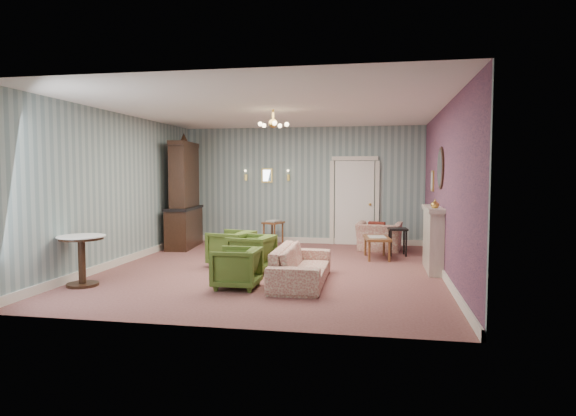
% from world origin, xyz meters
% --- Properties ---
extents(floor, '(7.00, 7.00, 0.00)m').
position_xyz_m(floor, '(0.00, 0.00, 0.00)').
color(floor, '#8A5750').
rests_on(floor, ground).
extents(ceiling, '(7.00, 7.00, 0.00)m').
position_xyz_m(ceiling, '(0.00, 0.00, 2.90)').
color(ceiling, white).
rests_on(ceiling, ground).
extents(wall_back, '(6.00, 0.00, 6.00)m').
position_xyz_m(wall_back, '(0.00, 3.50, 1.45)').
color(wall_back, slate).
rests_on(wall_back, ground).
extents(wall_front, '(6.00, 0.00, 6.00)m').
position_xyz_m(wall_front, '(0.00, -3.50, 1.45)').
color(wall_front, slate).
rests_on(wall_front, ground).
extents(wall_left, '(0.00, 7.00, 7.00)m').
position_xyz_m(wall_left, '(-3.00, 0.00, 1.45)').
color(wall_left, slate).
rests_on(wall_left, ground).
extents(wall_right, '(0.00, 7.00, 7.00)m').
position_xyz_m(wall_right, '(3.00, 0.00, 1.45)').
color(wall_right, slate).
rests_on(wall_right, ground).
extents(wall_right_floral, '(0.00, 7.00, 7.00)m').
position_xyz_m(wall_right_floral, '(2.98, 0.00, 1.45)').
color(wall_right_floral, '#B05867').
rests_on(wall_right_floral, ground).
extents(door, '(1.12, 0.12, 2.16)m').
position_xyz_m(door, '(1.30, 3.46, 1.08)').
color(door, white).
rests_on(door, floor).
extents(olive_chair_a, '(0.63, 0.67, 0.69)m').
position_xyz_m(olive_chair_a, '(-0.24, -1.58, 0.34)').
color(olive_chair_a, '#486423').
rests_on(olive_chair_a, floor).
extents(olive_chair_b, '(0.77, 0.81, 0.74)m').
position_xyz_m(olive_chair_b, '(-0.33, -0.33, 0.37)').
color(olive_chair_b, '#486423').
rests_on(olive_chair_b, floor).
extents(olive_chair_c, '(0.83, 0.87, 0.75)m').
position_xyz_m(olive_chair_c, '(-0.85, 0.17, 0.37)').
color(olive_chair_c, '#486423').
rests_on(olive_chair_c, floor).
extents(sofa_chintz, '(0.61, 2.01, 0.78)m').
position_xyz_m(sofa_chintz, '(0.68, -1.03, 0.39)').
color(sofa_chintz, '#9C443F').
rests_on(sofa_chintz, floor).
extents(wingback_chair, '(1.05, 0.75, 0.86)m').
position_xyz_m(wingback_chair, '(1.91, 2.59, 0.43)').
color(wingback_chair, '#9C443F').
rests_on(wingback_chair, floor).
extents(dresser, '(0.72, 1.63, 2.64)m').
position_xyz_m(dresser, '(-2.65, 2.28, 1.32)').
color(dresser, black).
rests_on(dresser, floor).
extents(fireplace, '(0.30, 1.40, 1.16)m').
position_xyz_m(fireplace, '(2.86, 0.40, 0.58)').
color(fireplace, beige).
rests_on(fireplace, floor).
extents(mantel_vase, '(0.15, 0.15, 0.15)m').
position_xyz_m(mantel_vase, '(2.84, 0.00, 1.23)').
color(mantel_vase, gold).
rests_on(mantel_vase, fireplace).
extents(oval_mirror, '(0.04, 0.76, 0.84)m').
position_xyz_m(oval_mirror, '(2.96, 0.40, 1.85)').
color(oval_mirror, white).
rests_on(oval_mirror, wall_right).
extents(framed_print, '(0.04, 0.34, 0.42)m').
position_xyz_m(framed_print, '(2.97, 1.75, 1.60)').
color(framed_print, gold).
rests_on(framed_print, wall_right).
extents(coffee_table, '(0.60, 0.94, 0.45)m').
position_xyz_m(coffee_table, '(1.86, 1.49, 0.23)').
color(coffee_table, brown).
rests_on(coffee_table, floor).
extents(side_table_black, '(0.43, 0.43, 0.59)m').
position_xyz_m(side_table_black, '(2.29, 1.92, 0.30)').
color(side_table_black, black).
rests_on(side_table_black, floor).
extents(pedestal_table, '(0.92, 0.92, 0.80)m').
position_xyz_m(pedestal_table, '(-2.65, -1.87, 0.40)').
color(pedestal_table, black).
rests_on(pedestal_table, floor).
extents(nesting_table, '(0.52, 0.59, 0.64)m').
position_xyz_m(nesting_table, '(-0.61, 2.86, 0.32)').
color(nesting_table, brown).
rests_on(nesting_table, floor).
extents(gilt_mirror_back, '(0.28, 0.06, 0.36)m').
position_xyz_m(gilt_mirror_back, '(-0.90, 3.46, 1.70)').
color(gilt_mirror_back, gold).
rests_on(gilt_mirror_back, wall_back).
extents(sconce_left, '(0.16, 0.12, 0.30)m').
position_xyz_m(sconce_left, '(-1.45, 3.44, 1.70)').
color(sconce_left, gold).
rests_on(sconce_left, wall_back).
extents(sconce_right, '(0.16, 0.12, 0.30)m').
position_xyz_m(sconce_right, '(-0.35, 3.44, 1.70)').
color(sconce_right, gold).
rests_on(sconce_right, wall_back).
extents(chandelier, '(0.56, 0.56, 0.36)m').
position_xyz_m(chandelier, '(0.00, 0.00, 2.63)').
color(chandelier, gold).
rests_on(chandelier, ceiling).
extents(burgundy_cushion, '(0.41, 0.28, 0.39)m').
position_xyz_m(burgundy_cushion, '(1.86, 2.44, 0.48)').
color(burgundy_cushion, maroon).
rests_on(burgundy_cushion, wingback_chair).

